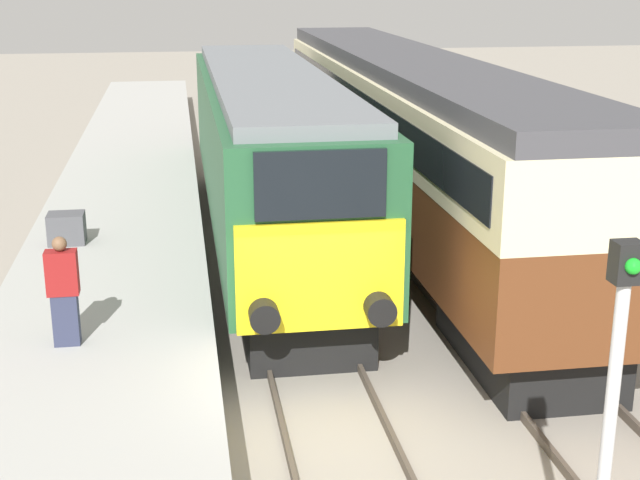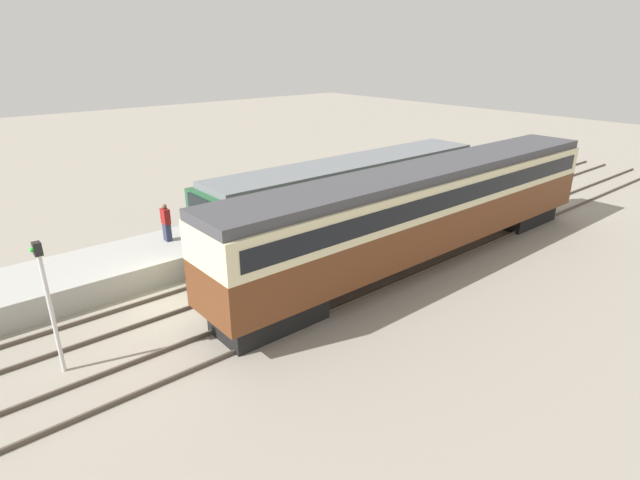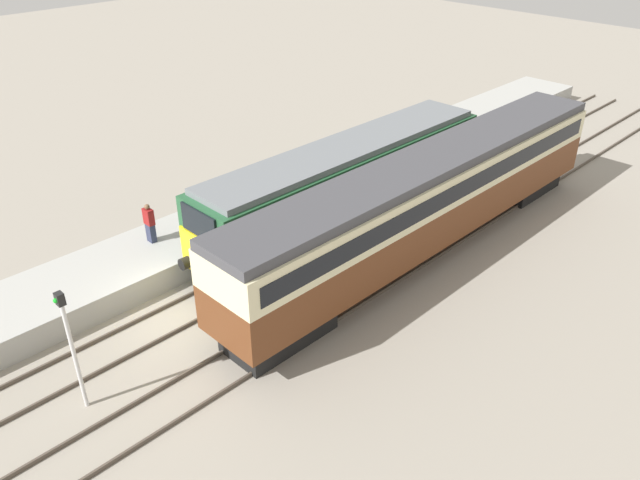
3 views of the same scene
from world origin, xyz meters
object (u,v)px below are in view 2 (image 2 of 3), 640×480
at_px(locomotive, 351,199).
at_px(luggage_crate, 260,207).
at_px(passenger_carriage, 428,205).
at_px(signal_post, 48,298).
at_px(person_on_platform, 166,223).

xyz_separation_m(locomotive, luggage_crate, (-4.20, -2.13, -0.97)).
bearing_deg(luggage_crate, passenger_carriage, 22.96).
height_order(signal_post, luggage_crate, signal_post).
relative_size(person_on_platform, signal_post, 0.41).
bearing_deg(signal_post, person_on_platform, 133.36).
relative_size(locomotive, person_on_platform, 9.38).
height_order(person_on_platform, luggage_crate, person_on_platform).
bearing_deg(passenger_carriage, signal_post, -96.95).
distance_m(locomotive, signal_post, 12.97).
distance_m(locomotive, person_on_platform, 8.08).
xyz_separation_m(person_on_platform, luggage_crate, (-0.55, 5.06, -0.49)).
distance_m(person_on_platform, luggage_crate, 5.11).
xyz_separation_m(signal_post, luggage_crate, (-5.90, 10.72, -1.09)).
height_order(locomotive, person_on_platform, locomotive).
height_order(locomotive, luggage_crate, locomotive).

